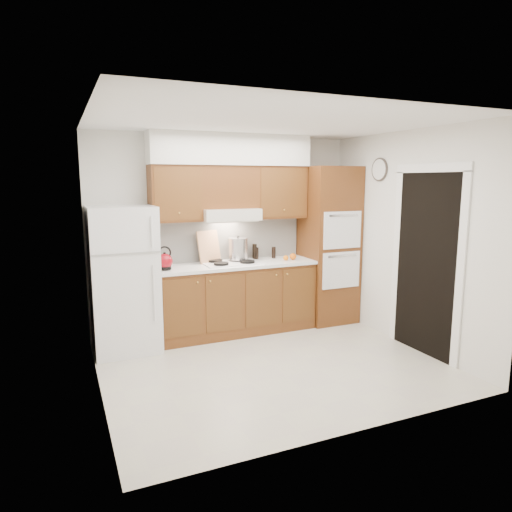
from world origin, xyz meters
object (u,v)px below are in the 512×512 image
Objects in this scene: oven_cabinet at (328,245)px; stock_pot at (238,249)px; fridge at (124,279)px; kettle at (165,261)px.

oven_cabinet is 7.90× the size of stock_pot.
oven_cabinet is (2.85, 0.03, 0.24)m from fridge.
stock_pot is (1.03, 0.20, 0.06)m from kettle.
kettle is 0.69× the size of stock_pot.
fridge is 2.86m from oven_cabinet.
oven_cabinet reaches higher than fridge.
oven_cabinet is at bearing -9.79° from kettle.
stock_pot is at bearing 6.17° from fridge.
fridge is at bearing -173.83° from stock_pot.
kettle is at bearing -4.38° from fridge.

